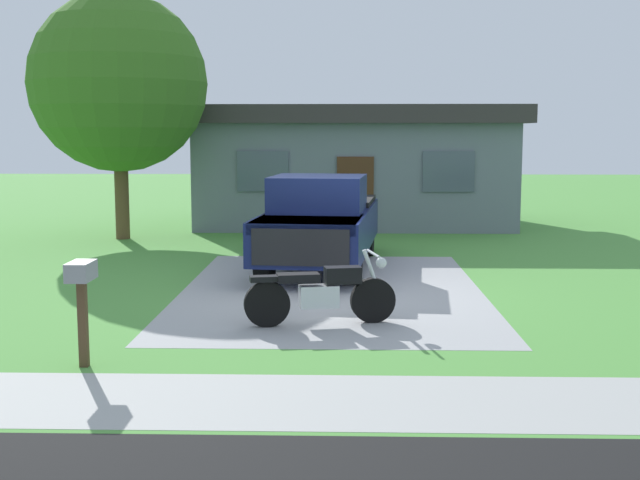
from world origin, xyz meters
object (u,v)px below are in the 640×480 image
Objects in this scene: motorcycle at (322,292)px; neighbor_house at (354,164)px; mailbox at (82,285)px; shade_tree at (118,83)px; pickup_truck at (321,221)px.

neighbor_house reaches higher than motorcycle.
shade_tree is (-2.66, 11.74, 3.01)m from mailbox.
shade_tree is at bearing -147.95° from neighbor_house.
neighbor_house is at bearing 87.27° from motorcycle.
mailbox is 0.20× the size of shade_tree.
mailbox is 12.41m from shade_tree.
shade_tree reaches higher than neighbor_house.
motorcycle is at bearing 38.82° from mailbox.
mailbox is at bearing -102.34° from neighbor_house.
motorcycle is at bearing -60.32° from shade_tree.
pickup_truck is at bearing 91.60° from motorcycle.
mailbox is (-2.62, -7.37, 0.03)m from pickup_truck.
mailbox is (-2.76, -2.22, 0.51)m from motorcycle.
pickup_truck is 0.92× the size of shade_tree.
neighbor_house reaches higher than pickup_truck.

